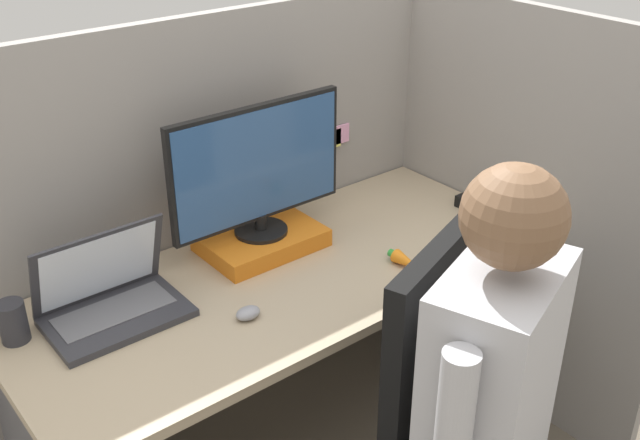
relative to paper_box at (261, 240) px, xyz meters
The scene contains 11 objects.
cubicle_panel_back 0.21m from the paper_box, 98.49° to the left, with size 2.12×0.05×1.40m.
cubicle_panel_right 0.84m from the paper_box, 16.47° to the right, with size 0.04×1.32×1.40m.
desk 0.26m from the paper_box, 100.10° to the right, with size 1.62×0.69×0.72m.
paper_box is the anchor object (origin of this frame).
monitor 0.24m from the paper_box, 90.00° to the left, with size 0.58×0.16×0.40m.
laptop 0.52m from the paper_box, behind, with size 0.36×0.24×0.24m.
mouse 0.37m from the paper_box, 130.30° to the right, with size 0.07×0.05×0.03m.
stapler 0.74m from the paper_box, 18.89° to the right, with size 0.05×0.12×0.04m.
carrot_toy 0.45m from the paper_box, 54.52° to the right, with size 0.04×0.13×0.04m.
person 1.02m from the paper_box, 95.97° to the right, with size 0.47×0.51×1.34m.
pen_cup 0.75m from the paper_box, behind, with size 0.07×0.07×0.11m.
Camera 1 is at (-1.08, -1.16, 1.87)m, focal length 42.00 mm.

